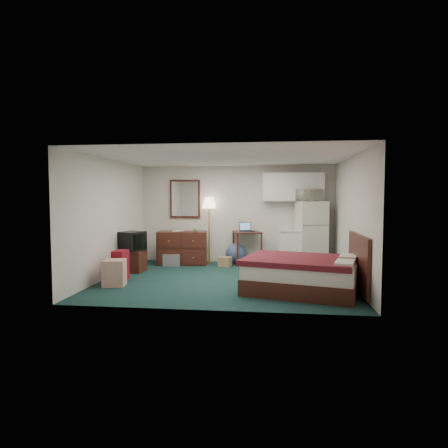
# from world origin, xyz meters

# --- Properties ---
(floor) EXTENTS (5.00, 4.50, 0.01)m
(floor) POSITION_xyz_m (0.00, 0.00, 0.00)
(floor) COLOR black
(floor) RESTS_ON ground
(ceiling) EXTENTS (5.00, 4.50, 0.01)m
(ceiling) POSITION_xyz_m (0.00, 0.00, 2.50)
(ceiling) COLOR silver
(ceiling) RESTS_ON walls
(walls) EXTENTS (5.01, 4.51, 2.50)m
(walls) POSITION_xyz_m (0.00, 0.00, 1.25)
(walls) COLOR silver
(walls) RESTS_ON floor
(mirror) EXTENTS (0.80, 0.06, 1.00)m
(mirror) POSITION_xyz_m (-1.35, 2.22, 1.65)
(mirror) COLOR white
(mirror) RESTS_ON walls
(upper_cabinets) EXTENTS (1.50, 0.35, 0.70)m
(upper_cabinets) POSITION_xyz_m (1.45, 2.08, 1.95)
(upper_cabinets) COLOR white
(upper_cabinets) RESTS_ON walls
(headboard) EXTENTS (0.06, 1.56, 1.00)m
(headboard) POSITION_xyz_m (2.46, -0.89, 0.55)
(headboard) COLOR black
(headboard) RESTS_ON walls
(dresser) EXTENTS (1.28, 0.69, 0.83)m
(dresser) POSITION_xyz_m (-1.31, 1.69, 0.42)
(dresser) COLOR black
(dresser) RESTS_ON floor
(floor_lamp) EXTENTS (0.45, 0.45, 1.69)m
(floor_lamp) POSITION_xyz_m (-0.68, 2.05, 0.85)
(floor_lamp) COLOR gold
(floor_lamp) RESTS_ON floor
(desk) EXTENTS (0.81, 0.81, 0.83)m
(desk) POSITION_xyz_m (0.31, 1.93, 0.42)
(desk) COLOR black
(desk) RESTS_ON floor
(exercise_ball) EXTENTS (0.53, 0.53, 0.52)m
(exercise_ball) POSITION_xyz_m (0.02, 1.96, 0.26)
(exercise_ball) COLOR #3E5582
(exercise_ball) RESTS_ON floor
(kitchen_counter) EXTENTS (0.86, 0.70, 0.86)m
(kitchen_counter) POSITION_xyz_m (1.54, 1.91, 0.43)
(kitchen_counter) COLOR white
(kitchen_counter) RESTS_ON floor
(fridge) EXTENTS (0.79, 0.79, 1.60)m
(fridge) POSITION_xyz_m (1.89, 1.85, 0.80)
(fridge) COLOR silver
(fridge) RESTS_ON floor
(bed) EXTENTS (2.23, 1.93, 0.61)m
(bed) POSITION_xyz_m (1.48, -0.89, 0.31)
(bed) COLOR #490D13
(bed) RESTS_ON floor
(tv_stand) EXTENTS (0.52, 0.56, 0.49)m
(tv_stand) POSITION_xyz_m (-2.21, 0.61, 0.24)
(tv_stand) COLOR black
(tv_stand) RESTS_ON floor
(suitcase) EXTENTS (0.25, 0.39, 0.61)m
(suitcase) POSITION_xyz_m (-2.13, -0.34, 0.31)
(suitcase) COLOR maroon
(suitcase) RESTS_ON floor
(retail_box) EXTENTS (0.47, 0.47, 0.50)m
(retail_box) POSITION_xyz_m (-2.06, -0.83, 0.25)
(retail_box) COLOR beige
(retail_box) RESTS_ON floor
(file_bin) EXTENTS (0.42, 0.32, 0.29)m
(file_bin) POSITION_xyz_m (-1.52, 1.50, 0.15)
(file_bin) COLOR gray
(file_bin) RESTS_ON floor
(cardboard_box_a) EXTENTS (0.34, 0.31, 0.24)m
(cardboard_box_a) POSITION_xyz_m (-0.20, 1.51, 0.12)
(cardboard_box_a) COLOR #936B4D
(cardboard_box_a) RESTS_ON floor
(cardboard_box_b) EXTENTS (0.26, 0.29, 0.25)m
(cardboard_box_b) POSITION_xyz_m (0.80, 1.27, 0.12)
(cardboard_box_b) COLOR #936B4D
(cardboard_box_b) RESTS_ON floor
(laptop) EXTENTS (0.42, 0.40, 0.23)m
(laptop) POSITION_xyz_m (0.31, 1.91, 0.94)
(laptop) COLOR black
(laptop) RESTS_ON desk
(crt_tv) EXTENTS (0.62, 0.64, 0.43)m
(crt_tv) POSITION_xyz_m (-2.21, 0.58, 0.70)
(crt_tv) COLOR black
(crt_tv) RESTS_ON tv_stand
(microwave) EXTENTS (0.62, 0.54, 0.37)m
(microwave) POSITION_xyz_m (1.82, 1.82, 1.78)
(microwave) COLOR silver
(microwave) RESTS_ON fridge
(book_a) EXTENTS (0.17, 0.03, 0.24)m
(book_a) POSITION_xyz_m (-1.53, 1.65, 0.95)
(book_a) COLOR #936B4D
(book_a) RESTS_ON dresser
(book_b) EXTENTS (0.18, 0.05, 0.24)m
(book_b) POSITION_xyz_m (-1.45, 1.72, 0.95)
(book_b) COLOR #936B4D
(book_b) RESTS_ON dresser
(mug) EXTENTS (0.13, 0.12, 0.11)m
(mug) POSITION_xyz_m (-0.96, 1.60, 0.89)
(mug) COLOR #5A9648
(mug) RESTS_ON dresser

